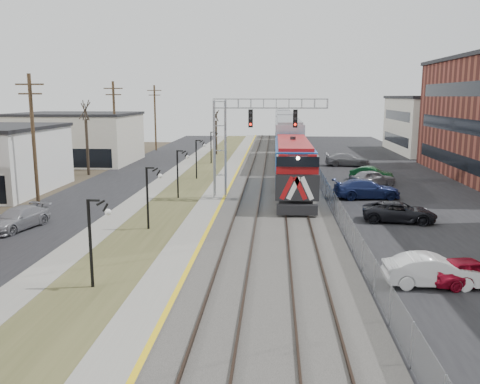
# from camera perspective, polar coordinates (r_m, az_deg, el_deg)

# --- Properties ---
(street_west) EXTENTS (7.00, 120.00, 0.04)m
(street_west) POSITION_cam_1_polar(r_m,az_deg,el_deg) (50.80, -13.81, 0.99)
(street_west) COLOR black
(street_west) RESTS_ON ground
(sidewalk) EXTENTS (2.00, 120.00, 0.08)m
(sidewalk) POSITION_cam_1_polar(r_m,az_deg,el_deg) (49.62, -8.85, 0.97)
(sidewalk) COLOR gray
(sidewalk) RESTS_ON ground
(grass_median) EXTENTS (4.00, 120.00, 0.06)m
(grass_median) POSITION_cam_1_polar(r_m,az_deg,el_deg) (49.05, -5.43, 0.93)
(grass_median) COLOR #454826
(grass_median) RESTS_ON ground
(platform) EXTENTS (2.00, 120.00, 0.24)m
(platform) POSITION_cam_1_polar(r_m,az_deg,el_deg) (48.64, -1.94, 0.99)
(platform) COLOR gray
(platform) RESTS_ON ground
(ballast_bed) EXTENTS (8.00, 120.00, 0.20)m
(ballast_bed) POSITION_cam_1_polar(r_m,az_deg,el_deg) (48.39, 3.96, 0.90)
(ballast_bed) COLOR #595651
(ballast_bed) RESTS_ON ground
(parking_lot) EXTENTS (16.00, 120.00, 0.04)m
(parking_lot) POSITION_cam_1_polar(r_m,az_deg,el_deg) (49.89, 17.87, 0.61)
(parking_lot) COLOR black
(parking_lot) RESTS_ON ground
(platform_edge) EXTENTS (0.24, 120.00, 0.01)m
(platform_edge) POSITION_cam_1_polar(r_m,az_deg,el_deg) (48.54, -0.91, 1.13)
(platform_edge) COLOR gold
(platform_edge) RESTS_ON platform
(track_near) EXTENTS (1.58, 120.00, 0.15)m
(track_near) POSITION_cam_1_polar(r_m,az_deg,el_deg) (48.40, 1.59, 1.13)
(track_near) COLOR #2D2119
(track_near) RESTS_ON ballast_bed
(track_far) EXTENTS (1.58, 120.00, 0.15)m
(track_far) POSITION_cam_1_polar(r_m,az_deg,el_deg) (48.39, 5.74, 1.08)
(track_far) COLOR #2D2119
(track_far) RESTS_ON ballast_bed
(train) EXTENTS (3.00, 85.85, 5.33)m
(train) POSITION_cam_1_polar(r_m,az_deg,el_deg) (78.62, 5.10, 6.72)
(train) COLOR #1550AB
(train) RESTS_ON ground
(signal_gantry) EXTENTS (9.00, 1.07, 8.15)m
(signal_gantry) POSITION_cam_1_polar(r_m,az_deg,el_deg) (40.86, 0.12, 6.87)
(signal_gantry) COLOR gray
(signal_gantry) RESTS_ON ground
(lampposts) EXTENTS (0.14, 62.14, 4.00)m
(lampposts) POSITION_cam_1_polar(r_m,az_deg,el_deg) (32.59, -10.23, -0.64)
(lampposts) COLOR black
(lampposts) RESTS_ON ground
(utility_poles) EXTENTS (0.28, 80.28, 10.00)m
(utility_poles) POSITION_cam_1_polar(r_m,az_deg,el_deg) (42.08, -22.16, 5.40)
(utility_poles) COLOR #4C3823
(utility_poles) RESTS_ON ground
(fence) EXTENTS (0.04, 120.00, 1.60)m
(fence) POSITION_cam_1_polar(r_m,az_deg,el_deg) (48.47, 8.94, 1.65)
(fence) COLOR gray
(fence) RESTS_ON ground
(bare_trees) EXTENTS (12.30, 42.30, 5.95)m
(bare_trees) POSITION_cam_1_polar(r_m,az_deg,el_deg) (54.49, -13.86, 4.47)
(bare_trees) COLOR #382D23
(bare_trees) RESTS_ON ground
(car_lot_a) EXTENTS (4.05, 2.30, 1.30)m
(car_lot_a) POSITION_cam_1_polar(r_m,az_deg,el_deg) (24.88, 24.40, -8.24)
(car_lot_a) COLOR maroon
(car_lot_a) RESTS_ON ground
(car_lot_b) EXTENTS (4.26, 1.55, 1.40)m
(car_lot_b) POSITION_cam_1_polar(r_m,az_deg,el_deg) (24.22, 20.79, -8.35)
(car_lot_b) COLOR silver
(car_lot_b) RESTS_ON ground
(car_lot_c) EXTENTS (5.07, 2.85, 1.34)m
(car_lot_c) POSITION_cam_1_polar(r_m,az_deg,el_deg) (35.59, 17.46, -2.21)
(car_lot_c) COLOR black
(car_lot_c) RESTS_ON ground
(car_lot_d) EXTENTS (5.68, 2.89, 1.58)m
(car_lot_d) POSITION_cam_1_polar(r_m,az_deg,el_deg) (42.94, 14.03, 0.28)
(car_lot_d) COLOR navy
(car_lot_d) RESTS_ON ground
(car_lot_e) EXTENTS (4.73, 3.39, 1.50)m
(car_lot_e) POSITION_cam_1_polar(r_m,az_deg,el_deg) (49.22, 14.64, 1.50)
(car_lot_e) COLOR gray
(car_lot_e) RESTS_ON ground
(car_lot_f) EXTENTS (4.37, 2.92, 1.36)m
(car_lot_f) POSITION_cam_1_polar(r_m,az_deg,el_deg) (52.25, 14.53, 1.95)
(car_lot_f) COLOR #0C3E1B
(car_lot_f) RESTS_ON ground
(car_street_b) EXTENTS (2.98, 5.00, 1.36)m
(car_street_b) POSITION_cam_1_polar(r_m,az_deg,el_deg) (35.05, -23.70, -2.80)
(car_street_b) COLOR gray
(car_street_b) RESTS_ON ground
(car_lot_g) EXTENTS (5.32, 2.22, 1.54)m
(car_lot_g) POSITION_cam_1_polar(r_m,az_deg,el_deg) (62.60, 11.96, 3.54)
(car_lot_g) COLOR gray
(car_lot_g) RESTS_ON ground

